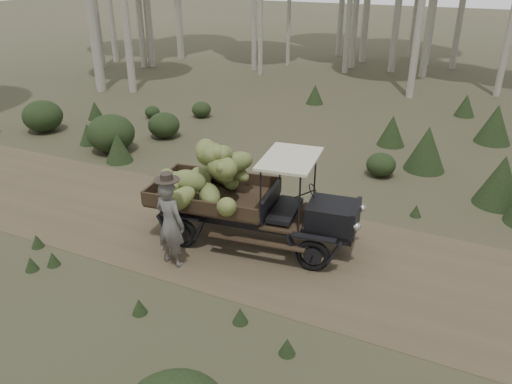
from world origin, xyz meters
TOP-DOWN VIEW (x-y plane):
  - ground at (0.00, 0.00)m, footprint 120.00×120.00m
  - dirt_track at (0.00, 0.00)m, footprint 70.00×4.00m
  - banana_truck at (-0.50, -0.01)m, footprint 4.58×2.42m
  - farmer at (-1.12, -1.41)m, footprint 0.72×0.55m
  - undergrowth at (-0.87, 0.16)m, footprint 23.63×23.89m

SIDE VIEW (x-z plane):
  - ground at x=0.00m, z-range 0.00..0.00m
  - dirt_track at x=0.00m, z-range 0.00..0.01m
  - undergrowth at x=-0.87m, z-range -0.11..1.19m
  - farmer at x=-1.12m, z-range -0.05..1.91m
  - banana_truck at x=-0.50m, z-range 0.16..2.39m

